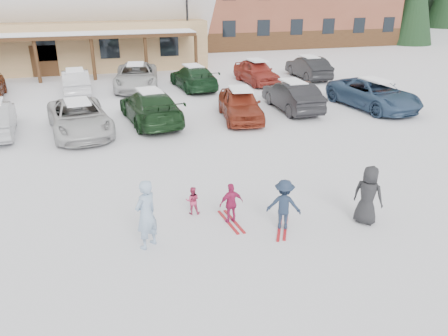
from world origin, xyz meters
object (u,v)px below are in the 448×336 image
object	(u,v)px
toddler_red	(193,200)
parked_car_4	(240,104)
child_navy	(284,205)
parked_car_9	(76,82)
child_magenta	(231,203)
parked_car_6	(373,94)
parked_car_3	(150,107)
parked_car_12	(256,72)
parked_car_13	(308,68)
parked_car_2	(79,118)
day_lodge	(18,15)
parked_car_10	(136,76)
lamp_post	(187,21)
bystander_dark	(368,195)
parked_car_5	(292,96)
adult_skier	(146,215)
parked_car_11	(193,77)

from	to	relation	value
toddler_red	parked_car_4	size ratio (longest dim) A/B	0.19
child_navy	parked_car_9	distance (m)	19.21
toddler_red	child_magenta	size ratio (longest dim) A/B	0.71
child_navy	parked_car_6	distance (m)	14.13
child_navy	parked_car_3	world-z (taller)	parked_car_3
parked_car_6	parked_car_9	size ratio (longest dim) A/B	1.28
child_navy	child_magenta	xyz separation A→B (m)	(-1.28, 0.68, -0.12)
toddler_red	parked_car_12	bearing A→B (deg)	-102.47
parked_car_6	parked_car_9	xyz separation A→B (m)	(-15.53, 7.77, -0.06)
parked_car_4	parked_car_13	xyz separation A→B (m)	(7.62, 8.34, -0.00)
parked_car_2	parked_car_12	bearing A→B (deg)	26.69
day_lodge	parked_car_10	bearing A→B (deg)	-53.20
parked_car_3	parked_car_4	size ratio (longest dim) A/B	1.21
lamp_post	parked_car_9	bearing A→B (deg)	-141.75
parked_car_3	parked_car_10	world-z (taller)	parked_car_10
bystander_dark	parked_car_12	xyz separation A→B (m)	(3.15, 18.44, -0.08)
parked_car_5	parked_car_12	distance (m)	6.91
day_lodge	adult_skier	bearing A→B (deg)	-77.09
toddler_red	parked_car_6	xyz separation A→B (m)	(11.72, 9.00, 0.34)
toddler_red	parked_car_13	distance (m)	20.89
adult_skier	parked_car_4	bearing A→B (deg)	-158.26
parked_car_6	parked_car_12	world-z (taller)	same
parked_car_11	child_navy	bearing A→B (deg)	79.72
parked_car_4	parked_car_3	bearing A→B (deg)	179.40
parked_car_2	parked_car_13	world-z (taller)	parked_car_13
child_magenta	parked_car_3	bearing A→B (deg)	-91.48
parked_car_3	parked_car_11	bearing A→B (deg)	-125.36
parked_car_2	parked_car_6	distance (m)	15.10
parked_car_11	parked_car_4	bearing A→B (deg)	90.09
parked_car_2	parked_car_5	xyz separation A→B (m)	(10.72, 1.13, 0.04)
bystander_dark	parked_car_3	xyz separation A→B (m)	(-4.72, 11.22, -0.07)
adult_skier	parked_car_12	distance (m)	20.27
lamp_post	parked_car_5	world-z (taller)	lamp_post
toddler_red	parked_car_2	distance (m)	9.28
child_navy	parked_car_3	distance (m)	11.16
parked_car_2	lamp_post	bearing A→B (deg)	52.82
lamp_post	parked_car_11	distance (m)	7.73
day_lodge	parked_car_3	distance (m)	20.23
parked_car_3	parked_car_6	world-z (taller)	parked_car_3
parked_car_5	parked_car_6	world-z (taller)	parked_car_6
day_lodge	parked_car_9	bearing A→B (deg)	-68.49
parked_car_3	day_lodge	bearing A→B (deg)	-74.34
lamp_post	adult_skier	xyz separation A→B (m)	(-5.86, -24.65, -2.66)
parked_car_2	parked_car_3	xyz separation A→B (m)	(3.25, 0.80, 0.05)
lamp_post	parked_car_10	distance (m)	8.17
parked_car_13	adult_skier	bearing A→B (deg)	54.20
child_magenta	parked_car_3	world-z (taller)	parked_car_3
day_lodge	parked_car_3	xyz separation A→B (m)	(8.00, -18.30, -3.16)
parked_car_5	parked_car_4	bearing A→B (deg)	14.38
child_magenta	parked_car_9	size ratio (longest dim) A/B	0.28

